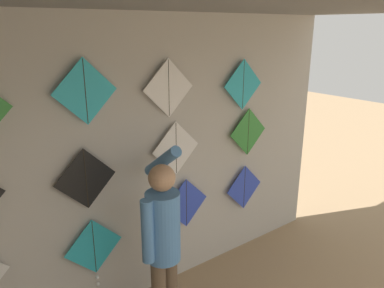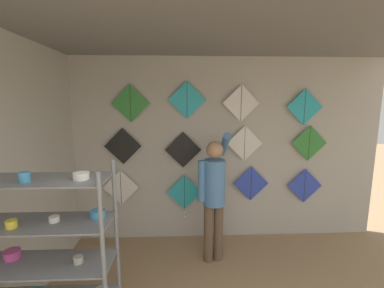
{
  "view_description": "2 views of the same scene",
  "coord_description": "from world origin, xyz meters",
  "px_view_note": "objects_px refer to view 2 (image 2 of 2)",
  "views": [
    {
      "loc": [
        -1.55,
        0.34,
        2.67
      ],
      "look_at": [
        0.44,
        2.99,
        1.62
      ],
      "focal_mm": 35.0,
      "sensor_mm": 36.0,
      "label": 1
    },
    {
      "loc": [
        -0.53,
        -0.56,
        2.15
      ],
      "look_at": [
        -0.38,
        2.99,
        1.56
      ],
      "focal_mm": 24.0,
      "sensor_mm": 36.0,
      "label": 2
    }
  ],
  "objects_px": {
    "kite_9": "(187,100)",
    "shelf_rack": "(43,267)",
    "kite_6": "(245,143)",
    "kite_7": "(309,143)",
    "shopkeeper": "(214,191)",
    "kite_10": "(241,103)",
    "kite_1": "(184,194)",
    "kite_0": "(121,188)",
    "kite_3": "(305,186)",
    "kite_5": "(183,150)",
    "kite_4": "(123,146)",
    "kite_2": "(251,184)",
    "kite_8": "(130,103)",
    "kite_11": "(305,107)"
  },
  "relations": [
    {
      "from": "kite_5",
      "to": "kite_7",
      "type": "height_order",
      "value": "kite_7"
    },
    {
      "from": "shelf_rack",
      "to": "kite_3",
      "type": "bearing_deg",
      "value": 34.22
    },
    {
      "from": "kite_1",
      "to": "kite_4",
      "type": "distance_m",
      "value": 1.18
    },
    {
      "from": "shelf_rack",
      "to": "kite_9",
      "type": "bearing_deg",
      "value": 60.94
    },
    {
      "from": "kite_6",
      "to": "kite_9",
      "type": "xyz_separation_m",
      "value": [
        -0.87,
        0.0,
        0.65
      ]
    },
    {
      "from": "kite_5",
      "to": "kite_10",
      "type": "height_order",
      "value": "kite_10"
    },
    {
      "from": "kite_5",
      "to": "kite_11",
      "type": "relative_size",
      "value": 1.0
    },
    {
      "from": "kite_2",
      "to": "kite_6",
      "type": "distance_m",
      "value": 0.64
    },
    {
      "from": "kite_9",
      "to": "kite_11",
      "type": "distance_m",
      "value": 1.76
    },
    {
      "from": "kite_7",
      "to": "kite_8",
      "type": "relative_size",
      "value": 1.0
    },
    {
      "from": "kite_8",
      "to": "kite_9",
      "type": "distance_m",
      "value": 0.82
    },
    {
      "from": "kite_3",
      "to": "kite_9",
      "type": "relative_size",
      "value": 1.0
    },
    {
      "from": "kite_4",
      "to": "kite_6",
      "type": "height_order",
      "value": "kite_6"
    },
    {
      "from": "shopkeeper",
      "to": "kite_5",
      "type": "bearing_deg",
      "value": 112.35
    },
    {
      "from": "kite_0",
      "to": "kite_1",
      "type": "xyz_separation_m",
      "value": [
        0.97,
        -0.0,
        -0.12
      ]
    },
    {
      "from": "shelf_rack",
      "to": "kite_6",
      "type": "bearing_deg",
      "value": 45.36
    },
    {
      "from": "shopkeeper",
      "to": "kite_2",
      "type": "distance_m",
      "value": 0.87
    },
    {
      "from": "kite_11",
      "to": "kite_7",
      "type": "bearing_deg",
      "value": 0.0
    },
    {
      "from": "kite_10",
      "to": "kite_4",
      "type": "bearing_deg",
      "value": 180.0
    },
    {
      "from": "shelf_rack",
      "to": "shopkeeper",
      "type": "relative_size",
      "value": 0.98
    },
    {
      "from": "kite_10",
      "to": "kite_1",
      "type": "bearing_deg",
      "value": -179.95
    },
    {
      "from": "kite_6",
      "to": "kite_7",
      "type": "distance_m",
      "value": 1.0
    },
    {
      "from": "shopkeeper",
      "to": "kite_3",
      "type": "height_order",
      "value": "shopkeeper"
    },
    {
      "from": "kite_9",
      "to": "shelf_rack",
      "type": "bearing_deg",
      "value": -119.06
    },
    {
      "from": "kite_8",
      "to": "kite_2",
      "type": "bearing_deg",
      "value": 0.0
    },
    {
      "from": "kite_0",
      "to": "kite_8",
      "type": "distance_m",
      "value": 1.28
    },
    {
      "from": "kite_3",
      "to": "kite_7",
      "type": "bearing_deg",
      "value": 0.0
    },
    {
      "from": "kite_5",
      "to": "kite_6",
      "type": "height_order",
      "value": "kite_6"
    },
    {
      "from": "kite_3",
      "to": "kite_7",
      "type": "height_order",
      "value": "kite_7"
    },
    {
      "from": "shopkeeper",
      "to": "kite_7",
      "type": "distance_m",
      "value": 1.72
    },
    {
      "from": "kite_1",
      "to": "kite_5",
      "type": "distance_m",
      "value": 0.69
    },
    {
      "from": "kite_3",
      "to": "kite_5",
      "type": "height_order",
      "value": "kite_5"
    },
    {
      "from": "shelf_rack",
      "to": "shopkeeper",
      "type": "bearing_deg",
      "value": 44.84
    },
    {
      "from": "kite_0",
      "to": "kite_1",
      "type": "distance_m",
      "value": 0.98
    },
    {
      "from": "kite_5",
      "to": "kite_4",
      "type": "bearing_deg",
      "value": 180.0
    },
    {
      "from": "shelf_rack",
      "to": "kite_2",
      "type": "distance_m",
      "value": 2.92
    },
    {
      "from": "kite_10",
      "to": "kite_2",
      "type": "bearing_deg",
      "value": 0.0
    },
    {
      "from": "kite_5",
      "to": "kite_6",
      "type": "xyz_separation_m",
      "value": [
        0.93,
        0.0,
        0.09
      ]
    },
    {
      "from": "kite_0",
      "to": "kite_3",
      "type": "bearing_deg",
      "value": 0.0
    },
    {
      "from": "shopkeeper",
      "to": "kite_8",
      "type": "relative_size",
      "value": 3.2
    },
    {
      "from": "shopkeeper",
      "to": "kite_11",
      "type": "distance_m",
      "value": 1.87
    },
    {
      "from": "kite_10",
      "to": "kite_11",
      "type": "relative_size",
      "value": 1.0
    },
    {
      "from": "kite_1",
      "to": "kite_9",
      "type": "height_order",
      "value": "kite_9"
    },
    {
      "from": "kite_1",
      "to": "kite_10",
      "type": "bearing_deg",
      "value": 0.05
    },
    {
      "from": "kite_6",
      "to": "shopkeeper",
      "type": "bearing_deg",
      "value": -133.24
    },
    {
      "from": "kite_4",
      "to": "kite_8",
      "type": "xyz_separation_m",
      "value": [
        0.13,
        0.0,
        0.63
      ]
    },
    {
      "from": "kite_5",
      "to": "kite_10",
      "type": "bearing_deg",
      "value": 0.0
    },
    {
      "from": "kite_6",
      "to": "kite_10",
      "type": "xyz_separation_m",
      "value": [
        -0.07,
        0.0,
        0.6
      ]
    },
    {
      "from": "shelf_rack",
      "to": "kite_3",
      "type": "relative_size",
      "value": 3.12
    },
    {
      "from": "kite_6",
      "to": "kite_11",
      "type": "height_order",
      "value": "kite_11"
    }
  ]
}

